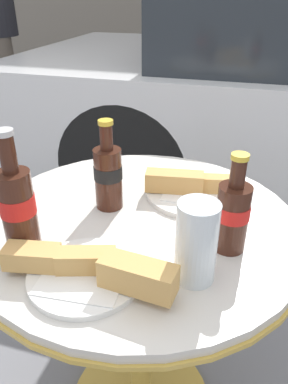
{
  "coord_description": "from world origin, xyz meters",
  "views": [
    {
      "loc": [
        0.21,
        -0.7,
        1.18
      ],
      "look_at": [
        0.0,
        0.04,
        0.76
      ],
      "focal_mm": 35.0,
      "sensor_mm": 36.0,
      "label": 1
    }
  ],
  "objects": [
    {
      "name": "bistro_table",
      "position": [
        0.0,
        0.0,
        0.54
      ],
      "size": [
        0.75,
        0.75,
        0.71
      ],
      "color": "gold",
      "rests_on": "ground_plane"
    },
    {
      "name": "cola_bottle_left",
      "position": [
        0.21,
        -0.05,
        0.79
      ],
      "size": [
        0.07,
        0.07,
        0.21
      ],
      "color": "#3D1E14",
      "rests_on": "bistro_table"
    },
    {
      "name": "cola_bottle_right",
      "position": [
        -0.09,
        0.03,
        0.79
      ],
      "size": [
        0.07,
        0.07,
        0.22
      ],
      "color": "#3D1E14",
      "rests_on": "bistro_table"
    },
    {
      "name": "cola_bottle_center",
      "position": [
        -0.19,
        -0.18,
        0.81
      ],
      "size": [
        0.07,
        0.07,
        0.26
      ],
      "color": "#3D1E14",
      "rests_on": "bistro_table"
    },
    {
      "name": "drinking_glass",
      "position": [
        0.15,
        -0.16,
        0.78
      ],
      "size": [
        0.08,
        0.08,
        0.16
      ],
      "color": "#C68923",
      "rests_on": "bistro_table"
    },
    {
      "name": "lunch_plate_near",
      "position": [
        -0.03,
        -0.22,
        0.73
      ],
      "size": [
        0.33,
        0.21,
        0.07
      ],
      "color": "white",
      "rests_on": "bistro_table"
    },
    {
      "name": "lunch_plate_far",
      "position": [
        0.1,
        0.14,
        0.73
      ],
      "size": [
        0.25,
        0.25,
        0.06
      ],
      "color": "white",
      "rests_on": "bistro_table"
    }
  ]
}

